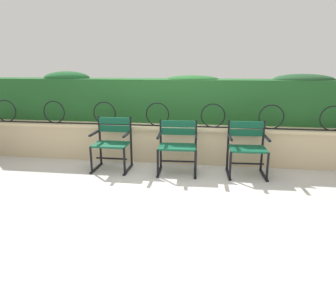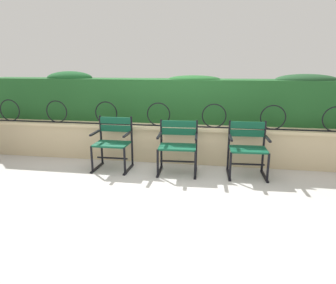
# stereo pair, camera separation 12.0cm
# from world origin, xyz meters

# --- Properties ---
(ground_plane) EXTENTS (60.00, 60.00, 0.00)m
(ground_plane) POSITION_xyz_m (0.00, 0.00, 0.00)
(ground_plane) COLOR #B7B5AF
(stone_wall) EXTENTS (7.93, 0.41, 0.65)m
(stone_wall) POSITION_xyz_m (0.00, 0.86, 0.33)
(stone_wall) COLOR #C6B289
(stone_wall) RESTS_ON ground
(iron_arch_fence) EXTENTS (7.38, 0.02, 0.42)m
(iron_arch_fence) POSITION_xyz_m (-0.24, 0.78, 0.83)
(iron_arch_fence) COLOR black
(iron_arch_fence) RESTS_ON stone_wall
(hedge_row) EXTENTS (7.77, 0.67, 0.93)m
(hedge_row) POSITION_xyz_m (-0.00, 1.37, 1.08)
(hedge_row) COLOR #1E5123
(hedge_row) RESTS_ON stone_wall
(park_chair_left) EXTENTS (0.60, 0.52, 0.87)m
(park_chair_left) POSITION_xyz_m (-0.97, 0.30, 0.47)
(park_chair_left) COLOR #0F4C33
(park_chair_left) RESTS_ON ground
(park_chair_centre) EXTENTS (0.65, 0.55, 0.84)m
(park_chair_centre) POSITION_xyz_m (0.13, 0.30, 0.46)
(park_chair_centre) COLOR #0F4C33
(park_chair_centre) RESTS_ON ground
(park_chair_right) EXTENTS (0.62, 0.55, 0.85)m
(park_chair_right) POSITION_xyz_m (1.23, 0.34, 0.46)
(park_chair_right) COLOR #0F4C33
(park_chair_right) RESTS_ON ground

